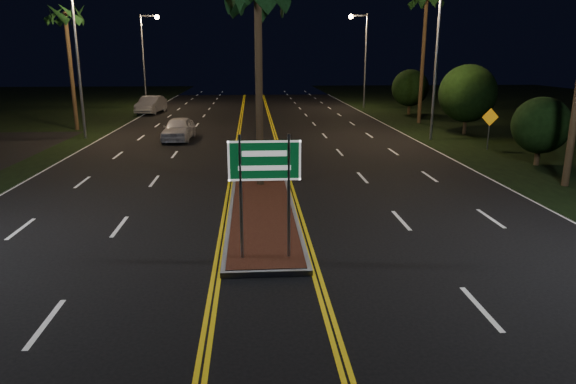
{
  "coord_description": "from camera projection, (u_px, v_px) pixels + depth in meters",
  "views": [
    {
      "loc": [
        -0.28,
        -9.58,
        5.23
      ],
      "look_at": [
        0.58,
        2.76,
        1.9
      ],
      "focal_mm": 32.0,
      "sensor_mm": 36.0,
      "label": 1
    }
  ],
  "objects": [
    {
      "name": "ground",
      "position": [
        269.0,
        316.0,
        10.6
      ],
      "size": [
        120.0,
        120.0,
        0.0
      ],
      "primitive_type": "plane",
      "color": "black",
      "rests_on": "ground"
    },
    {
      "name": "median_island",
      "position": [
        262.0,
        212.0,
        17.33
      ],
      "size": [
        2.25,
        10.25,
        0.17
      ],
      "color": "gray",
      "rests_on": "ground"
    },
    {
      "name": "highway_sign",
      "position": [
        265.0,
        172.0,
        12.67
      ],
      "size": [
        1.8,
        0.08,
        3.2
      ],
      "color": "gray",
      "rests_on": "ground"
    },
    {
      "name": "streetlight_left_mid",
      "position": [
        83.0,
        47.0,
        31.54
      ],
      "size": [
        1.91,
        0.44,
        9.0
      ],
      "color": "gray",
      "rests_on": "ground"
    },
    {
      "name": "streetlight_left_far",
      "position": [
        147.0,
        50.0,
        50.81
      ],
      "size": [
        1.91,
        0.44,
        9.0
      ],
      "color": "gray",
      "rests_on": "ground"
    },
    {
      "name": "streetlight_right_mid",
      "position": [
        431.0,
        47.0,
        31.04
      ],
      "size": [
        1.91,
        0.44,
        9.0
      ],
      "color": "gray",
      "rests_on": "ground"
    },
    {
      "name": "streetlight_right_far",
      "position": [
        362.0,
        50.0,
        50.31
      ],
      "size": [
        1.91,
        0.44,
        9.0
      ],
      "color": "gray",
      "rests_on": "ground"
    },
    {
      "name": "palm_left_far",
      "position": [
        65.0,
        16.0,
        34.7
      ],
      "size": [
        2.4,
        2.4,
        8.8
      ],
      "color": "#382819",
      "rests_on": "ground"
    },
    {
      "name": "palm_right_far",
      "position": [
        427.0,
        0.0,
        37.99
      ],
      "size": [
        2.4,
        2.4,
        10.3
      ],
      "color": "#382819",
      "rests_on": "ground"
    },
    {
      "name": "shrub_near",
      "position": [
        541.0,
        125.0,
        24.49
      ],
      "size": [
        2.7,
        2.7,
        3.3
      ],
      "color": "#382819",
      "rests_on": "ground"
    },
    {
      "name": "shrub_mid",
      "position": [
        468.0,
        93.0,
        33.96
      ],
      "size": [
        3.78,
        3.78,
        4.62
      ],
      "color": "#382819",
      "rests_on": "ground"
    },
    {
      "name": "shrub_far",
      "position": [
        410.0,
        88.0,
        45.61
      ],
      "size": [
        3.24,
        3.24,
        3.96
      ],
      "color": "#382819",
      "rests_on": "ground"
    },
    {
      "name": "car_near",
      "position": [
        178.0,
        127.0,
        32.14
      ],
      "size": [
        2.38,
        5.09,
        1.66
      ],
      "primitive_type": "imported",
      "rotation": [
        0.0,
        0.0,
        -0.05
      ],
      "color": "silver",
      "rests_on": "ground"
    },
    {
      "name": "car_far",
      "position": [
        151.0,
        103.0,
        46.83
      ],
      "size": [
        2.99,
        5.69,
        1.81
      ],
      "primitive_type": "imported",
      "rotation": [
        0.0,
        0.0,
        -0.12
      ],
      "color": "silver",
      "rests_on": "ground"
    },
    {
      "name": "warning_sign",
      "position": [
        490.0,
        123.0,
        28.72
      ],
      "size": [
        0.97,
        0.1,
        2.32
      ],
      "rotation": [
        0.0,
        0.0,
        0.06
      ],
      "color": "gray",
      "rests_on": "ground"
    }
  ]
}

